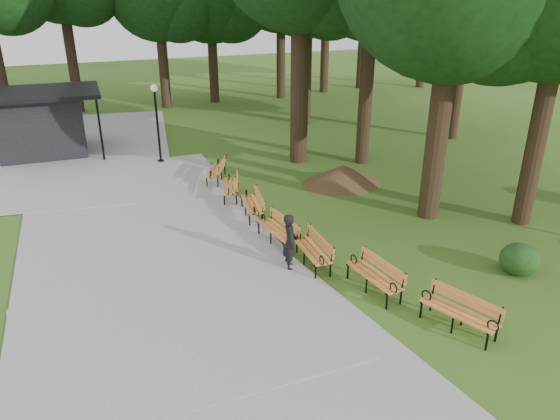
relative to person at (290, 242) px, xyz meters
name	(u,v)px	position (x,y,z in m)	size (l,w,h in m)	color
ground	(293,252)	(0.48, 0.79, -0.82)	(100.00, 100.00, 0.00)	#335B1A
path	(140,235)	(-3.52, 3.79, -0.79)	(12.00, 38.00, 0.06)	#949497
person	(290,242)	(0.00, 0.00, 0.00)	(0.60, 0.39, 1.64)	black
kiosk	(41,123)	(-6.06, 14.74, 0.70)	(4.84, 4.21, 3.03)	black
lamp_post	(156,108)	(-1.31, 11.22, 1.67)	(0.32, 0.32, 3.51)	black
dirt_mound	(342,174)	(4.83, 5.41, -0.42)	(2.77, 2.77, 0.79)	#47301C
bench_0	(459,313)	(2.32, -4.14, -0.38)	(1.90, 0.64, 0.88)	orange
bench_1	(374,276)	(1.47, -1.97, -0.38)	(1.90, 0.64, 0.88)	orange
bench_2	(311,250)	(0.65, -0.05, -0.38)	(1.90, 0.64, 0.88)	orange
bench_3	(277,230)	(0.28, 1.55, -0.38)	(1.90, 0.64, 0.88)	orange
bench_4	(252,204)	(0.31, 3.81, -0.38)	(1.90, 0.64, 0.88)	orange
bench_5	(230,186)	(0.21, 5.79, -0.38)	(1.90, 0.64, 0.88)	orange
bench_6	(216,170)	(0.27, 7.81, -0.38)	(1.90, 0.64, 0.88)	orange
shrub_2	(517,273)	(5.61, -2.82, -0.82)	(1.05, 1.05, 0.89)	#193D14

